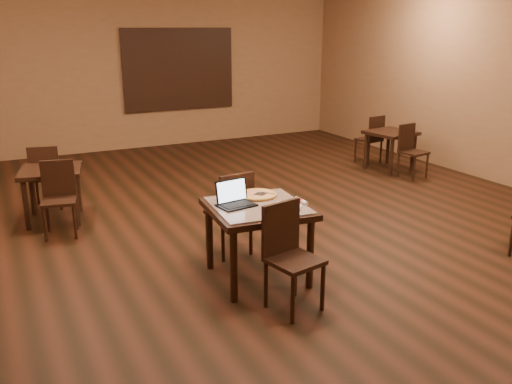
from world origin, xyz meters
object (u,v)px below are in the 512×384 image
other_table_a_chair_far (372,137)px  chair_main_near (288,250)px  laptop (234,199)px  other_table_a (391,138)px  other_table_a_chair_near (410,147)px  chair_main_far (232,209)px  other_table_b_chair_far (46,173)px  other_table_b (51,178)px  tiled_table (258,215)px  other_table_b_chair_near (59,193)px  pizza_pan (258,196)px

other_table_a_chair_far → chair_main_near: bearing=35.2°
laptop → other_table_a: (4.17, 2.65, -0.26)m
other_table_a_chair_near → chair_main_far: bearing=-166.6°
other_table_a_chair_near → other_table_b_chair_far: 5.62m
chair_main_far → other_table_b: bearing=-58.7°
other_table_a_chair_near → tiled_table: bearing=-159.4°
chair_main_near → chair_main_far: chair_main_near is taller
chair_main_far → other_table_b_chair_far: bearing=-64.4°
laptop → other_table_a_chair_far: 5.25m
chair_main_far → other_table_b_chair_far: chair_main_far is taller
chair_main_far → laptop: 0.63m
other_table_b_chair_near → other_table_a: bearing=18.0°
chair_main_far → other_table_b_chair_near: (-1.57, 1.53, -0.03)m
chair_main_near → laptop: 0.80m
other_table_a → tiled_table: bearing=-154.2°
tiled_table → chair_main_near: bearing=-86.0°
other_table_a → other_table_a_chair_far: 0.51m
other_table_a → other_table_a_chair_far: size_ratio=0.94×
laptop → other_table_b_chair_near: size_ratio=0.42×
chair_main_far → other_table_a: (3.96, 2.14, 0.03)m
tiled_table → chair_main_near: size_ratio=1.06×
chair_main_far → other_table_b_chair_far: (-1.60, 2.56, -0.03)m
other_table_a_chair_near → other_table_a_chair_far: same height
laptop → other_table_a: bearing=24.2°
tiled_table → other_table_a_chair_far: 5.15m
chair_main_far → other_table_a: 4.50m
chair_main_near → other_table_a_chair_near: size_ratio=1.09×
chair_main_far → laptop: laptop is taller
chair_main_near → other_table_b_chair_far: chair_main_near is taller
other_table_a_chair_near → other_table_a_chair_far: (0.02, 1.02, 0.00)m
other_table_a_chair_near → other_table_b_chair_far: other_table_b_chair_far is taller
chair_main_near → other_table_b_chair_far: 4.11m
laptop → other_table_a_chair_far: (4.18, 3.16, -0.33)m
other_table_a_chair_far → other_table_b_chair_near: 5.65m
other_table_a_chair_near → pizza_pan: bearing=-161.4°
other_table_a → other_table_a_chair_near: 0.51m
pizza_pan → other_table_a_chair_near: other_table_a_chair_near is taller
tiled_table → other_table_b: 3.10m
chair_main_far → laptop: size_ratio=2.54×
laptop → other_table_a_chair_near: 4.69m
tiled_table → other_table_a_chair_near: (3.95, 2.25, -0.17)m
chair_main_far → other_table_b: chair_main_far is taller
laptop → other_table_b: size_ratio=0.43×
chair_main_far → other_table_a_chair_far: (3.97, 2.65, -0.04)m
chair_main_near → other_table_b: (-1.56, 3.28, 0.03)m
other_table_a → other_table_b: size_ratio=0.95×
pizza_pan → other_table_b: size_ratio=0.38×
other_table_a → other_table_a_chair_far: (0.01, 0.51, -0.07)m
other_table_a_chair_far → other_table_b_chair_far: (-5.57, -0.08, 0.01)m
laptop → other_table_a_chair_far: laptop is taller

